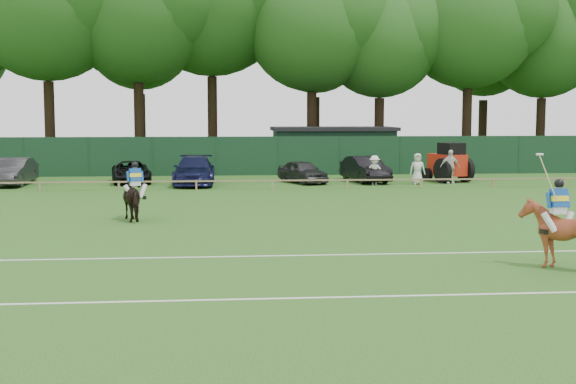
{
  "coord_description": "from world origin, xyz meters",
  "views": [
    {
      "loc": [
        -1.74,
        -22.36,
        4.04
      ],
      "look_at": [
        0.5,
        3.0,
        1.4
      ],
      "focal_mm": 48.0,
      "sensor_mm": 36.0,
      "label": 1
    }
  ],
  "objects": [
    {
      "name": "spectator_right",
      "position": [
        9.31,
        19.95,
        0.88
      ],
      "size": [
        0.89,
        0.61,
        1.76
      ],
      "primitive_type": "imported",
      "rotation": [
        0.0,
        0.0,
        -0.06
      ],
      "color": "silver",
      "rests_on": "ground"
    },
    {
      "name": "hatch_grey",
      "position": [
        2.96,
        21.35,
        0.65
      ],
      "size": [
        2.97,
        4.14,
        1.31
      ],
      "primitive_type": "imported",
      "rotation": [
        0.0,
        0.0,
        0.42
      ],
      "color": "#2E2E30",
      "rests_on": "ground"
    },
    {
      "name": "perimeter_fence",
      "position": [
        0.0,
        27.0,
        1.25
      ],
      "size": [
        92.08,
        0.08,
        2.5
      ],
      "color": "#14351E",
      "rests_on": "ground"
    },
    {
      "name": "estate_black",
      "position": [
        6.67,
        21.69,
        0.75
      ],
      "size": [
        2.42,
        4.75,
        1.49
      ],
      "primitive_type": "imported",
      "rotation": [
        0.0,
        0.0,
        0.19
      ],
      "color": "black",
      "rests_on": "ground"
    },
    {
      "name": "suv_black",
      "position": [
        -6.84,
        22.23,
        0.63
      ],
      "size": [
        2.77,
        4.78,
        1.25
      ],
      "primitive_type": "imported",
      "rotation": [
        0.0,
        0.0,
        0.16
      ],
      "color": "black",
      "rests_on": "ground"
    },
    {
      "name": "horse_dark",
      "position": [
        -4.92,
        6.72,
        0.82
      ],
      "size": [
        1.5,
        2.13,
        1.64
      ],
      "primitive_type": "imported",
      "rotation": [
        0.0,
        0.0,
        3.49
      ],
      "color": "black",
      "rests_on": "ground"
    },
    {
      "name": "sedan_grey",
      "position": [
        -13.18,
        21.37,
        0.76
      ],
      "size": [
        1.66,
        4.63,
        1.52
      ],
      "primitive_type": "imported",
      "rotation": [
        0.0,
        0.0,
        -0.01
      ],
      "color": "#29292C",
      "rests_on": "ground"
    },
    {
      "name": "sedan_navy",
      "position": [
        -3.19,
        20.88,
        0.79
      ],
      "size": [
        2.28,
        5.48,
        1.58
      ],
      "primitive_type": "imported",
      "rotation": [
        0.0,
        0.0,
        -0.01
      ],
      "color": "#12153A",
      "rests_on": "ground"
    },
    {
      "name": "spectator_left",
      "position": [
        6.83,
        19.77,
        0.82
      ],
      "size": [
        1.15,
        0.77,
        1.65
      ],
      "primitive_type": "imported",
      "rotation": [
        0.0,
        0.0,
        -0.16
      ],
      "color": "silver",
      "rests_on": "ground"
    },
    {
      "name": "tree_row",
      "position": [
        2.0,
        35.0,
        0.0
      ],
      "size": [
        96.0,
        12.0,
        21.0
      ],
      "primitive_type": null,
      "color": "#26561C",
      "rests_on": "ground"
    },
    {
      "name": "rider_chestnut",
      "position": [
        6.95,
        -3.35,
        1.7
      ],
      "size": [
        0.94,
        0.56,
        2.05
      ],
      "rotation": [
        0.0,
        0.0,
        3.21
      ],
      "color": "silver",
      "rests_on": "ground"
    },
    {
      "name": "spectator_mid",
      "position": [
        11.26,
        20.22,
        0.97
      ],
      "size": [
        1.14,
        0.49,
        1.93
      ],
      "primitive_type": "imported",
      "rotation": [
        0.0,
        0.0,
        0.01
      ],
      "color": "silver",
      "rests_on": "ground"
    },
    {
      "name": "pitch_lines",
      "position": [
        0.0,
        -3.5,
        0.01
      ],
      "size": [
        60.0,
        5.1,
        0.01
      ],
      "color": "silver",
      "rests_on": "ground"
    },
    {
      "name": "tractor",
      "position": [
        11.53,
        21.36,
        1.08
      ],
      "size": [
        2.61,
        3.16,
        2.28
      ],
      "rotation": [
        0.0,
        0.0,
        0.34
      ],
      "color": "#B62410",
      "rests_on": "ground"
    },
    {
      "name": "horse_chestnut",
      "position": [
        6.96,
        -3.34,
        0.9
      ],
      "size": [
        1.56,
        1.73,
        1.81
      ],
      "primitive_type": "imported",
      "rotation": [
        0.0,
        0.0,
        3.21
      ],
      "color": "maroon",
      "rests_on": "ground"
    },
    {
      "name": "pitch_rail",
      "position": [
        0.0,
        18.0,
        0.45
      ],
      "size": [
        62.1,
        0.1,
        0.5
      ],
      "color": "#997F5B",
      "rests_on": "ground"
    },
    {
      "name": "utility_shed",
      "position": [
        6.0,
        30.0,
        1.54
      ],
      "size": [
        8.4,
        4.4,
        3.04
      ],
      "color": "#14331E",
      "rests_on": "ground"
    },
    {
      "name": "rider_dark",
      "position": [
        -4.92,
        6.7,
        1.56
      ],
      "size": [
        0.92,
        0.54,
        1.41
      ],
      "rotation": [
        0.0,
        0.0,
        3.49
      ],
      "color": "silver",
      "rests_on": "ground"
    },
    {
      "name": "ground",
      "position": [
        0.0,
        0.0,
        0.0
      ],
      "size": [
        160.0,
        160.0,
        0.0
      ],
      "primitive_type": "plane",
      "color": "#1E4C14",
      "rests_on": "ground"
    }
  ]
}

